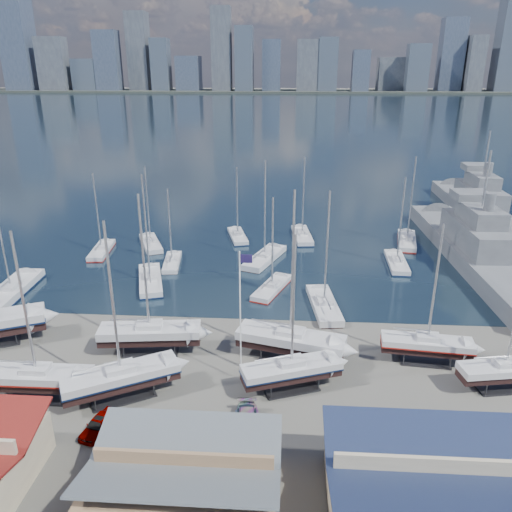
# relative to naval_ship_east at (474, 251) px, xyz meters

# --- Properties ---
(ground) EXTENTS (1400.00, 1400.00, 0.00)m
(ground) POSITION_rel_naval_ship_east_xyz_m (-34.32, -30.48, -1.66)
(ground) COLOR #605E59
(ground) RESTS_ON ground
(water) EXTENTS (1400.00, 600.00, 0.40)m
(water) POSITION_rel_naval_ship_east_xyz_m (-34.32, 279.52, -1.81)
(water) COLOR #1B2D3E
(water) RESTS_ON ground
(far_shore) EXTENTS (1400.00, 80.00, 2.20)m
(far_shore) POSITION_rel_naval_ship_east_xyz_m (-34.32, 539.52, -0.56)
(far_shore) COLOR #2D332D
(far_shore) RESTS_ON ground
(skyline) EXTENTS (639.14, 43.80, 107.69)m
(skyline) POSITION_rel_naval_ship_east_xyz_m (-42.15, 533.28, 37.43)
(skyline) COLOR #475166
(skyline) RESTS_ON far_shore
(shed_grey) EXTENTS (12.60, 8.40, 4.17)m
(shed_grey) POSITION_rel_naval_ship_east_xyz_m (-34.32, -46.48, 0.48)
(shed_grey) COLOR #8C6B4C
(shed_grey) RESTS_ON ground
(shed_blue) EXTENTS (13.65, 9.45, 4.71)m
(shed_blue) POSITION_rel_naval_ship_east_xyz_m (-18.32, -46.48, 0.76)
(shed_blue) COLOR #BFB293
(shed_blue) RESTS_ON ground
(sailboat_cradle_1) EXTENTS (9.53, 2.71, 15.42)m
(sailboat_cradle_1) POSITION_rel_naval_ship_east_xyz_m (-49.31, -36.20, 0.38)
(sailboat_cradle_1) COLOR #2D2D33
(sailboat_cradle_1) RESTS_ON ground
(sailboat_cradle_2) EXTENTS (10.38, 3.95, 16.49)m
(sailboat_cradle_2) POSITION_rel_naval_ship_east_xyz_m (-41.56, -28.07, 0.44)
(sailboat_cradle_2) COLOR #2D2D33
(sailboat_cradle_2) RESTS_ON ground
(sailboat_cradle_3) EXTENTS (10.15, 7.33, 16.22)m
(sailboat_cradle_3) POSITION_rel_naval_ship_east_xyz_m (-42.05, -35.70, 0.42)
(sailboat_cradle_3) COLOR #2D2D33
(sailboat_cradle_3) RESTS_ON ground
(sailboat_cradle_4) EXTENTS (11.02, 5.58, 17.22)m
(sailboat_cradle_4) POSITION_rel_naval_ship_east_xyz_m (-27.36, -28.61, 0.47)
(sailboat_cradle_4) COLOR #2D2D33
(sailboat_cradle_4) RESTS_ON ground
(sailboat_cradle_5) EXTENTS (9.36, 5.49, 14.71)m
(sailboat_cradle_5) POSITION_rel_naval_ship_east_xyz_m (-27.28, -33.51, 0.34)
(sailboat_cradle_5) COLOR #2D2D33
(sailboat_cradle_5) RESTS_ON ground
(sailboat_cradle_6) EXTENTS (8.96, 3.37, 14.28)m
(sailboat_cradle_6) POSITION_rel_naval_ship_east_xyz_m (-14.09, -28.28, 0.32)
(sailboat_cradle_6) COLOR #2D2D33
(sailboat_cradle_6) RESTS_ON ground
(sailboat_cradle_7) EXTENTS (8.50, 3.68, 13.62)m
(sailboat_cradle_7) POSITION_rel_naval_ship_east_xyz_m (-8.26, -32.29, 0.29)
(sailboat_cradle_7) COLOR #2D2D33
(sailboat_cradle_7) RESTS_ON ground
(sailboat_moored_0) EXTENTS (3.98, 12.65, 18.72)m
(sailboat_moored_0) POSITION_rel_naval_ship_east_xyz_m (-62.87, -15.93, -1.35)
(sailboat_moored_0) COLOR black
(sailboat_moored_0) RESTS_ON water
(sailboat_moored_1) EXTENTS (3.37, 9.01, 13.16)m
(sailboat_moored_1) POSITION_rel_naval_ship_east_xyz_m (-56.87, -0.02, -1.36)
(sailboat_moored_1) COLOR black
(sailboat_moored_1) RESTS_ON water
(sailboat_moored_2) EXTENTS (5.93, 9.27, 13.61)m
(sailboat_moored_2) POSITION_rel_naval_ship_east_xyz_m (-50.01, 3.60, -1.34)
(sailboat_moored_2) COLOR black
(sailboat_moored_2) RESTS_ON water
(sailboat_moored_3) EXTENTS (5.73, 10.77, 15.51)m
(sailboat_moored_3) POSITION_rel_naval_ship_east_xyz_m (-46.11, -11.26, -1.36)
(sailboat_moored_3) COLOR black
(sailboat_moored_3) RESTS_ON water
(sailboat_moored_4) EXTENTS (3.18, 8.11, 11.92)m
(sailboat_moored_4) POSITION_rel_naval_ship_east_xyz_m (-44.71, -4.33, -1.34)
(sailboat_moored_4) COLOR black
(sailboat_moored_4) RESTS_ON water
(sailboat_moored_5) EXTENTS (4.45, 8.82, 12.70)m
(sailboat_moored_5) POSITION_rel_naval_ship_east_xyz_m (-36.28, 8.35, -1.36)
(sailboat_moored_5) COLOR black
(sailboat_moored_5) RESTS_ON water
(sailboat_moored_6) EXTENTS (5.32, 9.01, 13.01)m
(sailboat_moored_6) POSITION_rel_naval_ship_east_xyz_m (-29.73, -12.43, -1.36)
(sailboat_moored_6) COLOR black
(sailboat_moored_6) RESTS_ON water
(sailboat_moored_7) EXTENTS (6.46, 10.84, 15.83)m
(sailboat_moored_7) POSITION_rel_naval_ship_east_xyz_m (-31.19, -1.83, -1.34)
(sailboat_moored_7) COLOR black
(sailboat_moored_7) RESTS_ON water
(sailboat_moored_8) EXTENTS (3.74, 9.89, 14.43)m
(sailboat_moored_8) POSITION_rel_naval_ship_east_xyz_m (-25.35, 9.21, -1.36)
(sailboat_moored_8) COLOR black
(sailboat_moored_8) RESTS_ON water
(sailboat_moored_9) EXTENTS (4.04, 10.33, 15.19)m
(sailboat_moored_9) POSITION_rel_naval_ship_east_xyz_m (-23.30, -17.20, -1.34)
(sailboat_moored_9) COLOR black
(sailboat_moored_9) RESTS_ON water
(sailboat_moored_10) EXTENTS (2.97, 9.25, 13.66)m
(sailboat_moored_10) POSITION_rel_naval_ship_east_xyz_m (-11.76, -2.33, -1.36)
(sailboat_moored_10) COLOR black
(sailboat_moored_10) RESTS_ON water
(sailboat_moored_11) EXTENTS (4.68, 10.37, 14.97)m
(sailboat_moored_11) POSITION_rel_naval_ship_east_xyz_m (-8.19, 7.53, -1.36)
(sailboat_moored_11) COLOR black
(sailboat_moored_11) RESTS_ON water
(naval_ship_east) EXTENTS (8.56, 45.88, 18.11)m
(naval_ship_east) POSITION_rel_naval_ship_east_xyz_m (0.00, 0.00, 0.00)
(naval_ship_east) COLOR slate
(naval_ship_east) RESTS_ON water
(naval_ship_west) EXTENTS (7.54, 43.26, 17.88)m
(naval_ship_west) POSITION_rel_naval_ship_east_xyz_m (8.93, 24.66, -0.00)
(naval_ship_west) COLOR slate
(naval_ship_west) RESTS_ON water
(car_a) EXTENTS (2.54, 4.19, 1.33)m
(car_a) POSITION_rel_naval_ship_east_xyz_m (-42.55, -40.16, -1.00)
(car_a) COLOR gray
(car_a) RESTS_ON ground
(car_b) EXTENTS (4.46, 2.97, 1.39)m
(car_b) POSITION_rel_naval_ship_east_xyz_m (-36.86, -42.22, -0.97)
(car_b) COLOR gray
(car_b) RESTS_ON ground
(car_c) EXTENTS (3.46, 5.76, 1.50)m
(car_c) POSITION_rel_naval_ship_east_xyz_m (-30.75, -42.01, -0.92)
(car_c) COLOR gray
(car_c) RESTS_ON ground
(car_d) EXTENTS (2.28, 4.91, 1.39)m
(car_d) POSITION_rel_naval_ship_east_xyz_m (-30.82, -39.25, -0.97)
(car_d) COLOR gray
(car_d) RESTS_ON ground
(flagpole) EXTENTS (1.13, 0.12, 12.81)m
(flagpole) POSITION_rel_naval_ship_east_xyz_m (-31.80, -32.58, 5.77)
(flagpole) COLOR white
(flagpole) RESTS_ON ground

